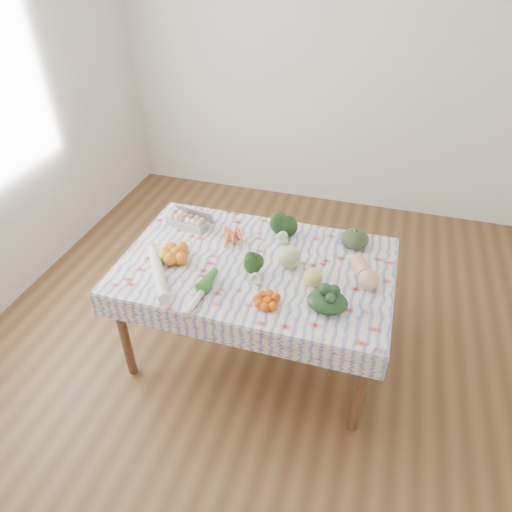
# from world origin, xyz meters

# --- Properties ---
(ground) EXTENTS (4.50, 4.50, 0.00)m
(ground) POSITION_xyz_m (0.00, 0.00, 0.00)
(ground) COLOR brown
(ground) RESTS_ON ground
(wall_back) EXTENTS (4.00, 0.04, 2.80)m
(wall_back) POSITION_xyz_m (0.00, 2.25, 1.40)
(wall_back) COLOR white
(wall_back) RESTS_ON ground
(dining_table) EXTENTS (1.60, 1.00, 0.75)m
(dining_table) POSITION_xyz_m (0.00, 0.00, 0.68)
(dining_table) COLOR brown
(dining_table) RESTS_ON ground
(tablecloth) EXTENTS (1.66, 1.06, 0.01)m
(tablecloth) POSITION_xyz_m (0.00, 0.00, 0.76)
(tablecloth) COLOR white
(tablecloth) RESTS_ON dining_table
(egg_carton) EXTENTS (0.31, 0.17, 0.08)m
(egg_carton) POSITION_xyz_m (-0.57, 0.26, 0.80)
(egg_carton) COLOR #A5A5A0
(egg_carton) RESTS_ON tablecloth
(carrot_bunch) EXTENTS (0.26, 0.25, 0.04)m
(carrot_bunch) POSITION_xyz_m (-0.22, 0.19, 0.78)
(carrot_bunch) COLOR orange
(carrot_bunch) RESTS_ON tablecloth
(kale_bunch) EXTENTS (0.22, 0.21, 0.15)m
(kale_bunch) POSITION_xyz_m (0.08, 0.33, 0.84)
(kale_bunch) COLOR #173513
(kale_bunch) RESTS_ON tablecloth
(kabocha_squash) EXTENTS (0.23, 0.23, 0.12)m
(kabocha_squash) POSITION_xyz_m (0.55, 0.36, 0.82)
(kabocha_squash) COLOR #374726
(kabocha_squash) RESTS_ON tablecloth
(cabbage) EXTENTS (0.18, 0.18, 0.14)m
(cabbage) POSITION_xyz_m (0.20, 0.03, 0.83)
(cabbage) COLOR #ACBD79
(cabbage) RESTS_ON tablecloth
(butternut_squash) EXTENTS (0.22, 0.29, 0.12)m
(butternut_squash) POSITION_xyz_m (0.65, 0.04, 0.82)
(butternut_squash) COLOR #DEAB7B
(butternut_squash) RESTS_ON tablecloth
(orange_cluster) EXTENTS (0.34, 0.34, 0.09)m
(orange_cluster) POSITION_xyz_m (-0.49, -0.09, 0.81)
(orange_cluster) COLOR orange
(orange_cluster) RESTS_ON tablecloth
(broccoli) EXTENTS (0.19, 0.19, 0.10)m
(broccoli) POSITION_xyz_m (0.01, -0.14, 0.81)
(broccoli) COLOR #1D4115
(broccoli) RESTS_ON tablecloth
(mandarin_cluster) EXTENTS (0.19, 0.19, 0.06)m
(mandarin_cluster) POSITION_xyz_m (0.16, -0.33, 0.79)
(mandarin_cluster) COLOR #E85005
(mandarin_cluster) RESTS_ON tablecloth
(grapefruit) EXTENTS (0.12, 0.12, 0.11)m
(grapefruit) POSITION_xyz_m (0.37, -0.10, 0.82)
(grapefruit) COLOR #D1CE66
(grapefruit) RESTS_ON tablecloth
(spinach_bag) EXTENTS (0.26, 0.23, 0.10)m
(spinach_bag) POSITION_xyz_m (0.48, -0.27, 0.81)
(spinach_bag) COLOR black
(spinach_bag) RESTS_ON tablecloth
(daikon) EXTENTS (0.31, 0.42, 0.07)m
(daikon) POSITION_xyz_m (-0.50, -0.30, 0.80)
(daikon) COLOR white
(daikon) RESTS_ON tablecloth
(leek) EXTENTS (0.07, 0.37, 0.04)m
(leek) POSITION_xyz_m (-0.21, -0.37, 0.78)
(leek) COLOR white
(leek) RESTS_ON tablecloth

